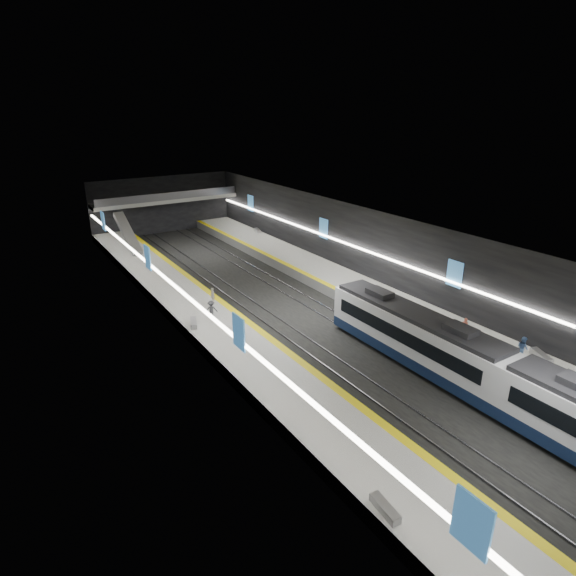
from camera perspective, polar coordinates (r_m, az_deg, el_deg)
ground at (r=42.42m, az=1.37°, el=-3.43°), size 70.00×70.00×0.00m
ceiling at (r=39.75m, az=1.47°, el=7.11°), size 20.00×70.00×0.04m
wall_left at (r=36.61m, az=-11.68°, el=-1.19°), size 0.04×70.00×8.00m
wall_right at (r=46.98m, az=11.60°, el=3.84°), size 0.04×70.00×8.00m
wall_back at (r=71.63m, az=-14.67°, el=9.52°), size 20.00×0.04×8.00m
platform_left at (r=38.90m, az=-7.87°, el=-5.21°), size 5.00×70.00×1.00m
tile_surface_left at (r=38.67m, az=-7.91°, el=-4.54°), size 5.00×70.00×0.02m
tactile_strip_left at (r=39.53m, az=-5.02°, el=-3.80°), size 0.60×70.00×0.02m
platform_right at (r=46.51m, az=9.06°, el=-0.74°), size 5.00×70.00×1.00m
tile_surface_right at (r=46.32m, az=9.10°, el=-0.16°), size 5.00×70.00×0.02m
tactile_strip_right at (r=44.96m, az=6.99°, el=-0.70°), size 0.60×70.00×0.02m
rails at (r=42.39m, az=1.37°, el=-3.35°), size 6.52×70.00×0.12m
train at (r=31.72m, az=24.70°, el=-10.17°), size 2.69×30.05×3.60m
ad_posters at (r=41.53m, az=0.65°, el=2.71°), size 19.94×53.50×2.20m
cove_light_left at (r=36.75m, az=-11.36°, el=-1.41°), size 0.25×68.60×0.12m
cove_light_right at (r=46.90m, az=11.41°, el=3.57°), size 0.25×68.60×0.12m
mezzanine_bridge at (r=69.51m, az=-14.19°, el=10.10°), size 20.00×3.00×1.50m
escalator at (r=61.41m, az=-18.47°, el=6.19°), size 1.20×7.50×3.92m
bench_left_near at (r=23.32m, az=11.41°, el=-24.24°), size 0.67×1.76×0.42m
bench_left_far at (r=39.16m, az=-11.13°, el=-4.08°), size 1.06×1.79×0.42m
bench_right_near at (r=37.91m, az=27.80°, el=-7.17°), size 1.28×1.95×0.47m
bench_right_far at (r=66.45m, az=-3.64°, el=6.81°), size 0.85×1.74×0.41m
passenger_right_a at (r=38.80m, az=20.21°, el=-4.41°), size 0.53×0.65×1.53m
passenger_right_b at (r=37.03m, az=26.04°, el=-6.43°), size 0.93×1.02×1.70m
passenger_left_a at (r=42.57m, az=-8.92°, el=-0.99°), size 0.67×0.99×1.56m
passenger_left_b at (r=39.92m, az=-9.08°, el=-2.55°), size 1.14×0.91×1.55m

